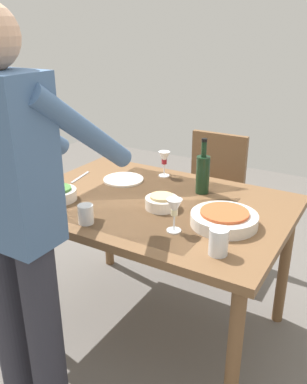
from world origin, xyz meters
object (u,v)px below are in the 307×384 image
dining_table (154,216)px  person_server (15,216)px  serving_bowl_pasta (224,218)px  side_bowl_bread (162,202)px  chair_near (212,191)px  side_bowl_salad (59,194)px  wine_bottle (203,173)px  wine_glass_left (164,159)px  water_cup_near_left (86,214)px  water_cup_near_right (219,242)px  wine_glass_right (174,209)px  dinner_plate_near (123,180)px

dining_table → person_server: size_ratio=0.80×
serving_bowl_pasta → side_bowl_bread: 0.33m
dining_table → chair_near: (0.03, -0.86, -0.17)m
serving_bowl_pasta → side_bowl_salad: 0.85m
side_bowl_salad → chair_near: bearing=-110.1°
wine_bottle → chair_near: bearing=-72.8°
wine_bottle → wine_glass_left: size_ratio=1.96×
water_cup_near_left → water_cup_near_right: (-0.62, -0.05, 0.01)m
serving_bowl_pasta → side_bowl_bread: bearing=-3.2°
water_cup_near_right → side_bowl_bread: 0.48m
dining_table → side_bowl_salad: size_ratio=7.52×
wine_glass_right → serving_bowl_pasta: size_ratio=0.50×
wine_bottle → water_cup_near_left: (0.30, 0.60, -0.07)m
chair_near → side_bowl_bread: chair_near is taller
wine_glass_right → side_bowl_salad: wine_glass_right is taller
dining_table → dinner_plate_near: (0.30, -0.17, 0.09)m
wine_bottle → wine_glass_left: 0.32m
dining_table → water_cup_near_left: water_cup_near_left is taller
wine_glass_right → water_cup_near_left: 0.41m
water_cup_near_left → dinner_plate_near: bearing=-73.1°
wine_bottle → wine_glass_left: bearing=-21.7°
dining_table → water_cup_near_left: 0.41m
chair_near → side_bowl_salad: chair_near is taller
side_bowl_salad → dinner_plate_near: 0.42m
dining_table → wine_glass_left: bearing=-69.2°
person_server → water_cup_near_right: 0.77m
person_server → chair_near: bearing=-94.5°
water_cup_near_right → side_bowl_salad: bearing=-5.6°
wine_bottle → wine_glass_left: (0.30, -0.12, -0.01)m
dining_table → wine_glass_left: wine_glass_left is taller
person_server → water_cup_near_left: person_server is taller
wine_bottle → side_bowl_bread: (0.09, 0.29, -0.08)m
person_server → side_bowl_bread: person_server is taller
dining_table → water_cup_near_right: water_cup_near_right is taller
chair_near → wine_bottle: wine_bottle is taller
person_server → side_bowl_bread: bearing=-108.9°
wine_glass_left → wine_glass_right: bearing=122.6°
side_bowl_salad → side_bowl_bread: size_ratio=1.12×
wine_glass_right → serving_bowl_pasta: (-0.17, -0.16, -0.07)m
person_server → wine_glass_left: 1.09m
water_cup_near_left → dinner_plate_near: 0.56m
wine_bottle → side_bowl_bread: size_ratio=1.85×
wine_glass_right → side_bowl_salad: 0.67m
wine_glass_left → side_bowl_salad: wine_glass_left is taller
wine_glass_right → dinner_plate_near: (0.54, -0.40, -0.10)m
wine_glass_right → side_bowl_bread: 0.26m
wine_bottle → water_cup_near_right: bearing=119.8°
chair_near → person_server: person_server is taller
wine_glass_left → wine_glass_right: same height
person_server → side_bowl_salad: person_server is taller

